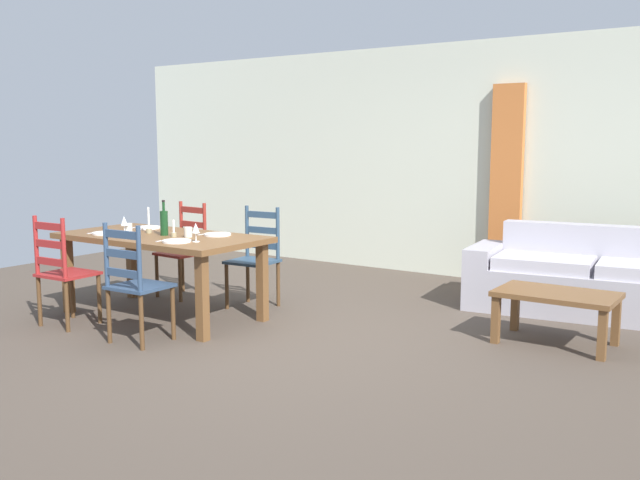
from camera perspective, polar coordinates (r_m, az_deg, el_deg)
ground_plane at (r=5.79m, az=-3.42°, el=-7.99°), size 9.60×9.60×0.02m
wall_far at (r=8.42m, az=10.39°, el=6.31°), size 9.60×0.16×2.70m
curtain_panel_left at (r=8.03m, az=14.87°, el=4.31°), size 0.35×0.08×2.20m
dining_table at (r=6.48m, az=-12.73°, el=-0.35°), size 1.90×0.96×0.75m
dining_chair_near_left at (r=6.41m, az=-20.13°, el=-2.42°), size 0.43×0.42×0.96m
dining_chair_near_right at (r=5.70m, az=-14.78°, el=-3.45°), size 0.43×0.41×0.96m
dining_chair_far_left at (r=7.33m, az=-10.92°, el=-0.79°), size 0.45×0.43×0.96m
dining_chair_far_right at (r=6.76m, az=-5.25°, el=-1.43°), size 0.45×0.43×0.96m
dinner_plate_near_left at (r=6.64m, az=-16.99°, el=0.54°), size 0.24×0.24×0.02m
fork_near_left at (r=6.76m, az=-17.79°, el=0.58°), size 0.02×0.17×0.01m
dinner_plate_near_right at (r=5.97m, az=-11.55°, el=-0.09°), size 0.24×0.24×0.02m
fork_near_right at (r=6.08m, az=-12.53°, el=-0.03°), size 0.03×0.17×0.01m
dinner_plate_far_left at (r=6.96m, az=-13.79°, el=0.99°), size 0.24×0.24×0.02m
fork_far_left at (r=7.07m, az=-14.61°, el=1.02°), size 0.03×0.17×0.01m
dinner_plate_far_right at (r=6.33m, az=-8.31°, el=0.45°), size 0.24×0.24×0.02m
fork_far_right at (r=6.43m, az=-9.30°, el=0.49°), size 0.03×0.17×0.01m
wine_bottle at (r=6.41m, az=-12.54°, el=1.42°), size 0.07×0.07×0.32m
wine_glass_near_left at (r=6.60m, az=-15.60°, el=1.44°), size 0.06×0.06×0.16m
wine_glass_near_right at (r=5.94m, az=-10.04°, el=0.90°), size 0.06×0.06×0.16m
coffee_cup_primary at (r=6.25m, az=-10.65°, el=0.63°), size 0.07×0.07×0.09m
coffee_cup_secondary at (r=6.66m, az=-15.27°, el=0.93°), size 0.07×0.07×0.09m
candle_tall at (r=6.60m, az=-13.72°, el=1.12°), size 0.05×0.05×0.24m
candle_short at (r=6.29m, az=-11.78°, el=0.60°), size 0.05×0.05×0.15m
couch at (r=6.97m, az=21.51°, el=-3.23°), size 2.36×1.07×0.80m
coffee_table at (r=5.80m, az=18.63°, el=-4.64°), size 0.90×0.56×0.42m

